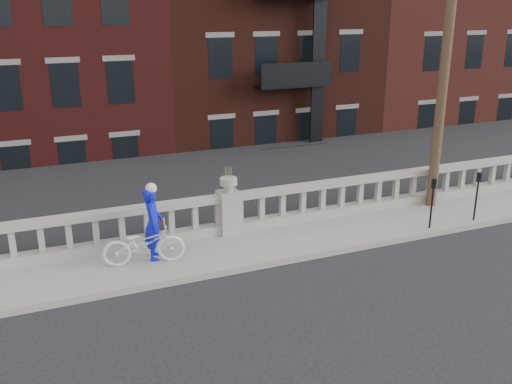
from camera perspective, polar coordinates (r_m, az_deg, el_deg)
ground at (r=11.71m, az=4.17°, el=-11.52°), size 120.00×120.00×0.00m
sidewalk at (r=14.11m, az=-1.34°, el=-5.64°), size 32.00×2.20×0.15m
balustrade at (r=14.72m, az=-2.72°, el=-2.23°), size 28.00×0.34×1.03m
planter_pedestal at (r=14.65m, az=-2.73°, el=-1.54°), size 0.55×0.55×1.76m
lower_level at (r=32.62m, az=-13.75°, el=12.35°), size 80.00×44.00×20.80m
utility_pole at (r=16.65m, az=18.73°, el=15.48°), size 1.60×0.28×10.00m
parking_meter_b at (r=15.53m, az=17.23°, el=-0.55°), size 0.10×0.09×1.36m
parking_meter_c at (r=16.51m, az=21.25°, el=0.12°), size 0.10×0.09×1.36m
bicycle at (r=13.21m, az=-11.15°, el=-5.11°), size 1.92×0.92×0.97m
cyclist at (r=13.31m, az=-10.25°, el=-3.10°), size 0.58×0.72×1.73m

